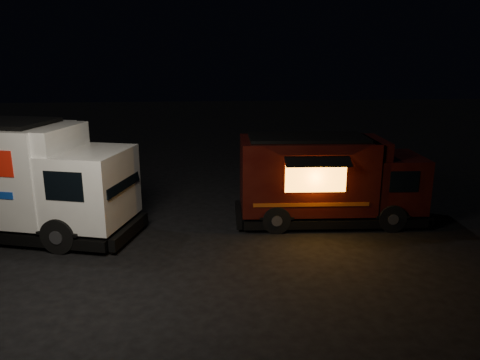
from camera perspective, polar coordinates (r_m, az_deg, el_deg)
The scene contains 3 objects.
ground at distance 13.47m, azimuth -9.51°, elevation -7.38°, with size 80.00×80.00×0.00m, color black.
white_truck at distance 14.98m, azimuth -26.15°, elevation 0.22°, with size 7.30×2.49×3.31m, color silver, non-canonical shape.
red_truck at distance 14.71m, azimuth 10.97°, elevation 0.10°, with size 5.86×2.16×2.73m, color #350E09, non-canonical shape.
Camera 1 is at (1.14, -12.41, 5.12)m, focal length 35.00 mm.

